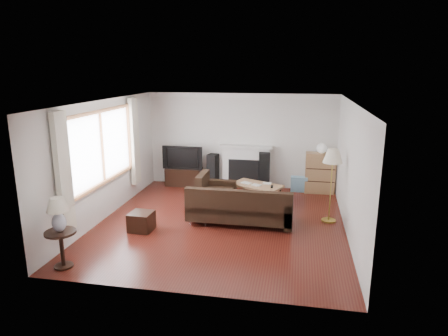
% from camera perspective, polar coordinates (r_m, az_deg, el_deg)
% --- Properties ---
extents(room, '(5.10, 5.60, 2.54)m').
position_cam_1_polar(room, '(8.02, -0.40, 0.53)').
color(room, '#4D1811').
rests_on(room, ground).
extents(window, '(0.12, 2.74, 1.54)m').
position_cam_1_polar(window, '(8.58, -16.97, 2.86)').
color(window, brown).
rests_on(window, room).
extents(curtain_near, '(0.10, 0.35, 2.10)m').
position_cam_1_polar(curtain_near, '(7.30, -21.98, -0.66)').
color(curtain_near, '#EAE7CD').
rests_on(curtain_near, room).
extents(curtain_far, '(0.10, 0.35, 2.10)m').
position_cam_1_polar(curtain_far, '(9.93, -12.65, 3.71)').
color(curtain_far, '#EAE7CD').
rests_on(curtain_far, room).
extents(fireplace, '(1.40, 0.26, 1.15)m').
position_cam_1_polar(fireplace, '(10.69, 3.11, 0.23)').
color(fireplace, white).
rests_on(fireplace, room).
extents(tv_stand, '(0.97, 0.44, 0.49)m').
position_cam_1_polar(tv_stand, '(10.98, -5.72, -1.24)').
color(tv_stand, black).
rests_on(tv_stand, ground).
extents(television, '(1.09, 0.14, 0.63)m').
position_cam_1_polar(television, '(10.84, -5.79, 1.61)').
color(television, black).
rests_on(television, tv_stand).
extents(speaker_left, '(0.30, 0.34, 0.89)m').
position_cam_1_polar(speaker_left, '(10.78, -1.60, -0.34)').
color(speaker_left, black).
rests_on(speaker_left, ground).
extents(speaker_right, '(0.32, 0.37, 1.00)m').
position_cam_1_polar(speaker_right, '(10.55, 5.74, -0.41)').
color(speaker_right, black).
rests_on(speaker_right, ground).
extents(bookshelf, '(0.75, 0.36, 1.04)m').
position_cam_1_polar(bookshelf, '(10.52, 13.57, -0.68)').
color(bookshelf, '#986F46').
rests_on(bookshelf, ground).
extents(globe_lamp, '(0.24, 0.24, 0.24)m').
position_cam_1_polar(globe_lamp, '(10.38, 13.77, 2.74)').
color(globe_lamp, white).
rests_on(globe_lamp, bookshelf).
extents(sectional_sofa, '(2.32, 1.70, 0.75)m').
position_cam_1_polar(sectional_sofa, '(8.26, 2.33, -5.41)').
color(sectional_sofa, black).
rests_on(sectional_sofa, ground).
extents(coffee_table, '(1.32, 1.06, 0.45)m').
position_cam_1_polar(coffee_table, '(9.57, 4.68, -3.63)').
color(coffee_table, '#A1744D').
rests_on(coffee_table, ground).
extents(footstool, '(0.46, 0.46, 0.37)m').
position_cam_1_polar(footstool, '(8.12, -11.72, -7.48)').
color(footstool, black).
rests_on(footstool, ground).
extents(floor_lamp, '(0.53, 0.53, 1.55)m').
position_cam_1_polar(floor_lamp, '(8.51, 15.03, -2.47)').
color(floor_lamp, '#AB963B').
rests_on(floor_lamp, ground).
extents(side_table, '(0.49, 0.49, 0.62)m').
position_cam_1_polar(side_table, '(7.03, -22.13, -10.69)').
color(side_table, black).
rests_on(side_table, ground).
extents(table_lamp, '(0.34, 0.34, 0.55)m').
position_cam_1_polar(table_lamp, '(6.81, -22.59, -6.21)').
color(table_lamp, silver).
rests_on(table_lamp, side_table).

